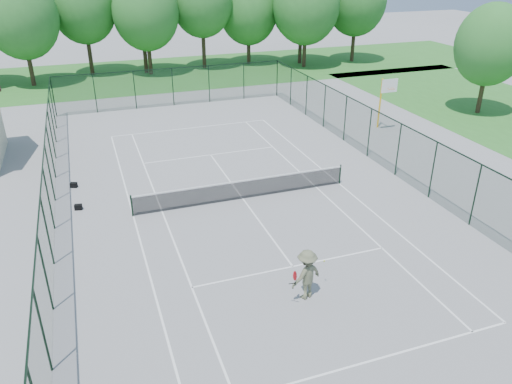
% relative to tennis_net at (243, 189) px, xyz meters
% --- Properties ---
extents(ground, '(140.00, 140.00, 0.00)m').
position_rel_tennis_net_xyz_m(ground, '(0.00, 0.00, -0.58)').
color(ground, gray).
rests_on(ground, ground).
extents(grass_far, '(80.00, 16.00, 0.01)m').
position_rel_tennis_net_xyz_m(grass_far, '(0.00, 30.00, -0.57)').
color(grass_far, '#347D2E').
rests_on(grass_far, ground).
extents(court_lines, '(11.05, 23.85, 0.01)m').
position_rel_tennis_net_xyz_m(court_lines, '(0.00, 0.00, -0.57)').
color(court_lines, white).
rests_on(court_lines, ground).
extents(tennis_net, '(11.08, 0.08, 1.10)m').
position_rel_tennis_net_xyz_m(tennis_net, '(0.00, 0.00, 0.00)').
color(tennis_net, black).
rests_on(tennis_net, ground).
extents(fence_enclosure, '(18.05, 36.05, 3.02)m').
position_rel_tennis_net_xyz_m(fence_enclosure, '(0.00, 0.00, 0.98)').
color(fence_enclosure, '#15321D').
rests_on(fence_enclosure, ground).
extents(tree_line_far, '(39.40, 6.40, 9.70)m').
position_rel_tennis_net_xyz_m(tree_line_far, '(0.00, 30.00, 5.42)').
color(tree_line_far, '#3B2C1D').
rests_on(tree_line_far, ground).
extents(basketball_goal, '(1.20, 1.43, 3.65)m').
position_rel_tennis_net_xyz_m(basketball_goal, '(12.58, 7.08, 1.99)').
color(basketball_goal, yellow).
rests_on(basketball_goal, ground).
extents(tree_side, '(5.13, 5.13, 8.13)m').
position_rel_tennis_net_xyz_m(tree_side, '(21.85, 8.09, 4.55)').
color(tree_side, '#3B2C1D').
rests_on(tree_side, ground).
extents(sports_bag_a, '(0.39, 0.28, 0.28)m').
position_rel_tennis_net_xyz_m(sports_bag_a, '(-7.91, 1.55, -0.44)').
color(sports_bag_a, black).
rests_on(sports_bag_a, ground).
extents(sports_bag_b, '(0.40, 0.33, 0.27)m').
position_rel_tennis_net_xyz_m(sports_bag_b, '(-8.06, 4.30, -0.44)').
color(sports_bag_b, black).
rests_on(sports_bag_b, ground).
extents(tennis_player, '(1.78, 1.07, 1.95)m').
position_rel_tennis_net_xyz_m(tennis_player, '(-0.32, -8.32, 0.40)').
color(tennis_player, '#616549').
rests_on(tennis_player, ground).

